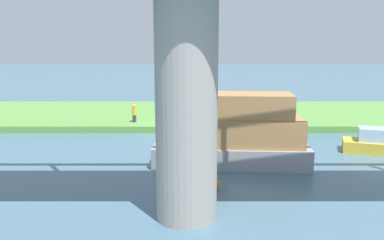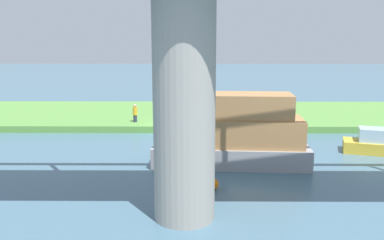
{
  "view_description": "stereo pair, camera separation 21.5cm",
  "coord_description": "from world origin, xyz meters",
  "px_view_note": "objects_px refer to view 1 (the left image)",
  "views": [
    {
      "loc": [
        -1.16,
        29.73,
        6.97
      ],
      "look_at": [
        -1.17,
        5.0,
        2.0
      ],
      "focal_mm": 38.87,
      "sensor_mm": 36.0,
      "label": 1
    },
    {
      "loc": [
        -1.37,
        29.73,
        6.97
      ],
      "look_at": [
        -1.17,
        5.0,
        2.0
      ],
      "focal_mm": 38.87,
      "sensor_mm": 36.0,
      "label": 2
    }
  ],
  "objects_px": {
    "person_on_bank": "(134,113)",
    "marker_buoy": "(215,184)",
    "pontoon_yellow": "(237,136)",
    "skiff_small": "(380,144)",
    "mooring_post": "(202,119)",
    "bridge_pylon": "(186,107)"
  },
  "relations": [
    {
      "from": "pontoon_yellow",
      "to": "marker_buoy",
      "type": "relative_size",
      "value": 17.29
    },
    {
      "from": "mooring_post",
      "to": "pontoon_yellow",
      "type": "xyz_separation_m",
      "value": [
        -1.7,
        8.43,
        0.74
      ]
    },
    {
      "from": "bridge_pylon",
      "to": "marker_buoy",
      "type": "distance_m",
      "value": 5.31
    },
    {
      "from": "bridge_pylon",
      "to": "pontoon_yellow",
      "type": "bearing_deg",
      "value": -111.02
    },
    {
      "from": "person_on_bank",
      "to": "mooring_post",
      "type": "relative_size",
      "value": 1.87
    },
    {
      "from": "pontoon_yellow",
      "to": "marker_buoy",
      "type": "height_order",
      "value": "pontoon_yellow"
    },
    {
      "from": "bridge_pylon",
      "to": "pontoon_yellow",
      "type": "relative_size",
      "value": 1.02
    },
    {
      "from": "mooring_post",
      "to": "pontoon_yellow",
      "type": "relative_size",
      "value": 0.09
    },
    {
      "from": "person_on_bank",
      "to": "mooring_post",
      "type": "distance_m",
      "value": 5.25
    },
    {
      "from": "bridge_pylon",
      "to": "pontoon_yellow",
      "type": "height_order",
      "value": "bridge_pylon"
    },
    {
      "from": "bridge_pylon",
      "to": "marker_buoy",
      "type": "xyz_separation_m",
      "value": [
        -1.26,
        -3.06,
        -4.15
      ]
    },
    {
      "from": "skiff_small",
      "to": "mooring_post",
      "type": "bearing_deg",
      "value": -29.86
    },
    {
      "from": "mooring_post",
      "to": "pontoon_yellow",
      "type": "distance_m",
      "value": 8.63
    },
    {
      "from": "bridge_pylon",
      "to": "skiff_small",
      "type": "height_order",
      "value": "bridge_pylon"
    },
    {
      "from": "person_on_bank",
      "to": "skiff_small",
      "type": "bearing_deg",
      "value": 156.62
    },
    {
      "from": "pontoon_yellow",
      "to": "skiff_small",
      "type": "relative_size",
      "value": 1.78
    },
    {
      "from": "pontoon_yellow",
      "to": "bridge_pylon",
      "type": "bearing_deg",
      "value": 68.98
    },
    {
      "from": "person_on_bank",
      "to": "skiff_small",
      "type": "xyz_separation_m",
      "value": [
        -15.9,
        6.87,
        -0.66
      ]
    },
    {
      "from": "person_on_bank",
      "to": "marker_buoy",
      "type": "distance_m",
      "value": 14.19
    },
    {
      "from": "bridge_pylon",
      "to": "pontoon_yellow",
      "type": "distance_m",
      "value": 7.95
    },
    {
      "from": "person_on_bank",
      "to": "bridge_pylon",
      "type": "bearing_deg",
      "value": 104.68
    },
    {
      "from": "mooring_post",
      "to": "person_on_bank",
      "type": "bearing_deg",
      "value": -7.97
    }
  ]
}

